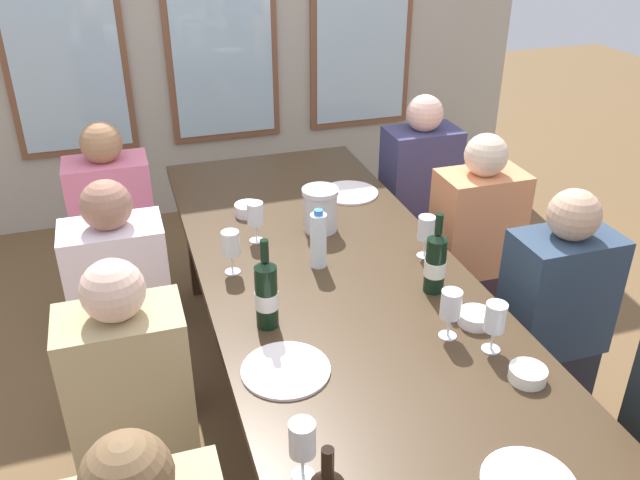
% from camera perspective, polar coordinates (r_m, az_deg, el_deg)
% --- Properties ---
extents(ground_plane, '(12.00, 12.00, 0.00)m').
position_cam_1_polar(ground_plane, '(2.98, 1.24, -15.32)').
color(ground_plane, brown).
extents(dining_table, '(0.99, 2.63, 0.74)m').
position_cam_1_polar(dining_table, '(2.56, 1.40, -4.32)').
color(dining_table, '#3E2D1B').
rests_on(dining_table, ground).
extents(white_plate_0, '(0.27, 0.27, 0.01)m').
position_cam_1_polar(white_plate_0, '(3.20, 2.52, 4.05)').
color(white_plate_0, white).
rests_on(white_plate_0, dining_table).
extents(white_plate_2, '(0.27, 0.27, 0.01)m').
position_cam_1_polar(white_plate_2, '(2.08, -2.94, -11.01)').
color(white_plate_2, white).
rests_on(white_plate_2, dining_table).
extents(metal_pitcher, '(0.16, 0.16, 0.19)m').
position_cam_1_polar(metal_pitcher, '(2.82, 0.02, 2.65)').
color(metal_pitcher, silver).
rests_on(metal_pitcher, dining_table).
extents(wine_bottle_1, '(0.08, 0.08, 0.31)m').
position_cam_1_polar(wine_bottle_1, '(2.42, 9.83, -1.88)').
color(wine_bottle_1, black).
rests_on(wine_bottle_1, dining_table).
extents(wine_bottle_2, '(0.08, 0.08, 0.33)m').
position_cam_1_polar(wine_bottle_2, '(2.21, -4.60, -4.58)').
color(wine_bottle_2, black).
rests_on(wine_bottle_2, dining_table).
extents(tasting_bowl_0, '(0.11, 0.11, 0.04)m').
position_cam_1_polar(tasting_bowl_0, '(2.13, 17.30, -10.87)').
color(tasting_bowl_0, white).
rests_on(tasting_bowl_0, dining_table).
extents(tasting_bowl_1, '(0.12, 0.12, 0.04)m').
position_cam_1_polar(tasting_bowl_1, '(2.32, 13.13, -6.50)').
color(tasting_bowl_1, white).
rests_on(tasting_bowl_1, dining_table).
extents(tasting_bowl_3, '(0.12, 0.12, 0.05)m').
position_cam_1_polar(tasting_bowl_3, '(3.00, -6.17, 2.61)').
color(tasting_bowl_3, white).
rests_on(tasting_bowl_3, dining_table).
extents(water_bottle, '(0.06, 0.06, 0.24)m').
position_cam_1_polar(water_bottle, '(2.54, -0.14, 0.02)').
color(water_bottle, white).
rests_on(water_bottle, dining_table).
extents(wine_glass_0, '(0.07, 0.07, 0.17)m').
position_cam_1_polar(wine_glass_0, '(2.16, 14.72, -6.58)').
color(wine_glass_0, white).
rests_on(wine_glass_0, dining_table).
extents(wine_glass_1, '(0.07, 0.07, 0.17)m').
position_cam_1_polar(wine_glass_1, '(2.19, 11.10, -5.59)').
color(wine_glass_1, white).
rests_on(wine_glass_1, dining_table).
extents(wine_glass_2, '(0.07, 0.07, 0.17)m').
position_cam_1_polar(wine_glass_2, '(1.70, -1.52, -16.70)').
color(wine_glass_2, white).
rests_on(wine_glass_2, dining_table).
extents(wine_glass_3, '(0.07, 0.07, 0.17)m').
position_cam_1_polar(wine_glass_3, '(2.73, -5.55, 2.18)').
color(wine_glass_3, white).
rests_on(wine_glass_3, dining_table).
extents(wine_glass_4, '(0.07, 0.07, 0.17)m').
position_cam_1_polar(wine_glass_4, '(2.52, -7.63, -0.36)').
color(wine_glass_4, white).
rests_on(wine_glass_4, dining_table).
extents(wine_glass_5, '(0.07, 0.07, 0.17)m').
position_cam_1_polar(wine_glass_5, '(2.64, 9.05, 0.84)').
color(wine_glass_5, white).
rests_on(wine_glass_5, dining_table).
extents(seated_person_0, '(0.38, 0.24, 1.11)m').
position_cam_1_polar(seated_person_0, '(2.32, -15.52, -14.39)').
color(seated_person_0, '#2B3442').
rests_on(seated_person_0, ground).
extents(seated_person_1, '(0.38, 0.24, 1.11)m').
position_cam_1_polar(seated_person_1, '(2.77, 19.14, -7.06)').
color(seated_person_1, '#24272F').
rests_on(seated_person_1, ground).
extents(seated_person_2, '(0.38, 0.24, 1.11)m').
position_cam_1_polar(seated_person_2, '(3.39, -16.95, 0.15)').
color(seated_person_2, '#2A2C2F').
rests_on(seated_person_2, ground).
extents(seated_person_3, '(0.38, 0.24, 1.11)m').
position_cam_1_polar(seated_person_3, '(3.67, 8.37, 3.36)').
color(seated_person_3, '#382143').
rests_on(seated_person_3, ground).
extents(seated_person_4, '(0.38, 0.24, 1.11)m').
position_cam_1_polar(seated_person_4, '(2.80, -16.34, -6.19)').
color(seated_person_4, '#212541').
rests_on(seated_person_4, ground).
extents(seated_person_5, '(0.38, 0.24, 1.11)m').
position_cam_1_polar(seated_person_5, '(3.19, 12.99, -1.14)').
color(seated_person_5, '#38262F').
rests_on(seated_person_5, ground).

